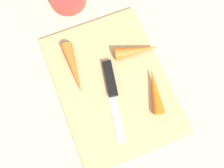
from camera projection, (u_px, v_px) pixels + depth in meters
ground_plane at (112, 86)px, 0.68m from camera, size 1.40×1.40×0.00m
cutting_board at (112, 85)px, 0.68m from camera, size 0.36×0.26×0.01m
knife at (110, 84)px, 0.67m from camera, size 0.20×0.06×0.01m
carrot_longest at (74, 68)px, 0.67m from camera, size 0.13×0.03×0.03m
carrot_medium at (137, 51)px, 0.68m from camera, size 0.05×0.12×0.03m
carrot_shortest at (155, 91)px, 0.65m from camera, size 0.11×0.05×0.03m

